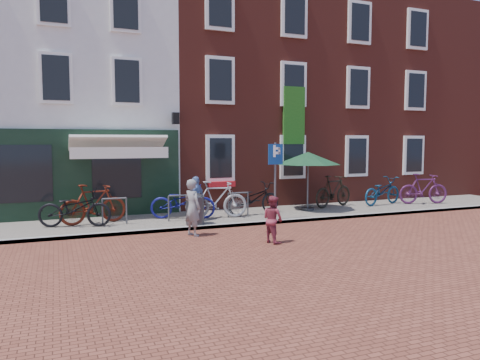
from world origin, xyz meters
name	(u,v)px	position (x,y,z in m)	size (l,w,h in m)	color
ground	(238,227)	(0.00, 0.00, 0.00)	(80.00, 80.00, 0.00)	brown
sidewalk	(248,216)	(1.00, 1.50, 0.05)	(24.00, 3.00, 0.10)	slate
building_stucco	(56,94)	(-5.00, 7.00, 4.50)	(8.00, 8.00, 9.00)	silver
building_brick_mid	(221,88)	(2.00, 7.00, 5.00)	(6.00, 8.00, 10.00)	maroon
building_brick_right	(334,94)	(8.00, 7.00, 5.00)	(6.00, 8.00, 10.00)	maroon
filler_right	(433,107)	(14.50, 7.00, 4.50)	(7.00, 8.00, 9.00)	maroon
litter_bin	(195,207)	(-1.23, 0.37, 0.63)	(0.55, 0.55, 1.02)	#37373A
parking_sign	(275,167)	(1.39, 0.24, 1.78)	(0.50, 0.08, 2.47)	#4C4C4F
parasol	(308,156)	(3.43, 1.66, 2.08)	(2.38, 2.38, 2.22)	#4C4C4F
woman	(193,208)	(-1.64, -0.75, 0.79)	(0.57, 0.38, 1.58)	slate
boy	(273,219)	(0.04, -2.35, 0.61)	(0.59, 0.46, 1.22)	maroon
cafe_person	(196,199)	(-1.00, 1.00, 0.80)	(0.83, 0.34, 1.41)	#5E7BB2
bicycle_0	(75,208)	(-4.62, 1.31, 0.65)	(0.73, 2.09, 1.10)	black
bicycle_1	(93,204)	(-4.07, 1.62, 0.71)	(0.57, 2.03, 1.22)	#54180C
bicycle_2	(183,202)	(-1.31, 1.52, 0.65)	(0.73, 2.09, 1.10)	#11115C
bicycle_3	(216,200)	(-0.26, 1.22, 0.71)	(0.57, 2.03, 1.22)	gray
bicycle_4	(254,198)	(1.19, 1.46, 0.65)	(0.73, 2.09, 1.10)	black
bicycle_5	(333,191)	(4.72, 1.94, 0.71)	(0.57, 2.03, 1.22)	black
bicycle_6	(382,191)	(6.86, 1.74, 0.65)	(0.73, 2.09, 1.10)	navy
bicycle_7	(423,189)	(8.55, 1.32, 0.71)	(0.57, 2.03, 1.22)	#481A42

